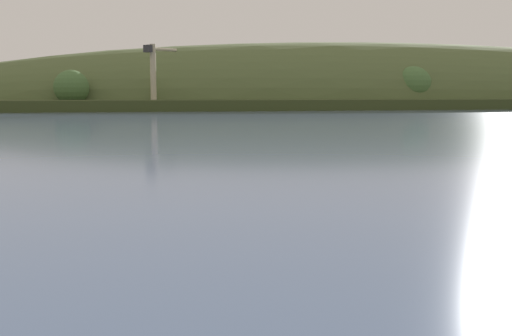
% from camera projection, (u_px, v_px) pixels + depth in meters
% --- Properties ---
extents(far_shoreline_hill, '(517.82, 147.04, 53.50)m').
position_uv_depth(far_shoreline_hill, '(377.00, 106.00, 256.92)').
color(far_shoreline_hill, '#35401E').
rests_on(far_shoreline_hill, ground).
extents(dockside_crane, '(10.89, 9.77, 21.73)m').
position_uv_depth(dockside_crane, '(154.00, 79.00, 199.39)').
color(dockside_crane, '#4C4C51').
rests_on(dockside_crane, ground).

